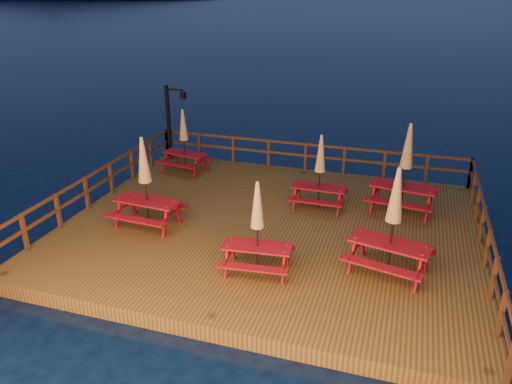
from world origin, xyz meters
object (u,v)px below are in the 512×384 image
lamp_post (172,116)px  picnic_table_2 (406,167)px  picnic_table_0 (320,171)px  picnic_table_1 (145,181)px

lamp_post → picnic_table_2: lamp_post is taller
picnic_table_0 → picnic_table_1: bearing=-148.5°
lamp_post → picnic_table_1: 6.01m
picnic_table_1 → picnic_table_2: (7.11, 3.33, 0.06)m
picnic_table_2 → lamp_post: bearing=173.0°
picnic_table_0 → picnic_table_2: bearing=11.9°
lamp_post → picnic_table_2: (9.06, -2.35, -0.31)m
lamp_post → picnic_table_1: (1.95, -5.68, -0.37)m
picnic_table_0 → picnic_table_2: 2.62m
picnic_table_0 → picnic_table_2: picnic_table_2 is taller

